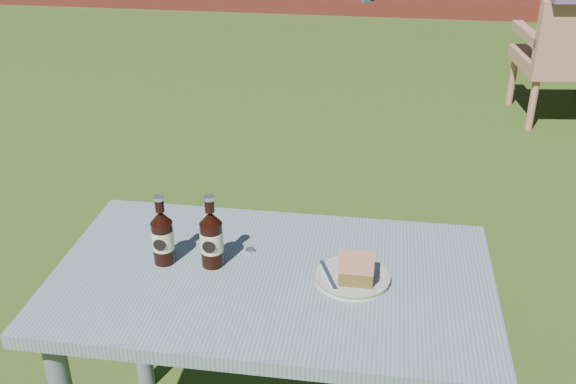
% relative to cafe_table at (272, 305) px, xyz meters
% --- Properties ---
extents(ground, '(80.00, 80.00, 0.00)m').
position_rel_cafe_table_xyz_m(ground, '(0.00, 1.60, -0.62)').
color(ground, '#334916').
extents(cafe_table, '(1.20, 0.70, 0.72)m').
position_rel_cafe_table_xyz_m(cafe_table, '(0.00, 0.00, 0.00)').
color(cafe_table, slate).
rests_on(cafe_table, ground).
extents(plate, '(0.20, 0.20, 0.01)m').
position_rel_cafe_table_xyz_m(plate, '(0.22, 0.01, 0.11)').
color(plate, silver).
rests_on(plate, cafe_table).
extents(cake_slice, '(0.09, 0.09, 0.06)m').
position_rel_cafe_table_xyz_m(cake_slice, '(0.23, -0.01, 0.15)').
color(cake_slice, brown).
rests_on(cake_slice, plate).
extents(fork, '(0.06, 0.13, 0.00)m').
position_rel_cafe_table_xyz_m(fork, '(0.15, -0.00, 0.12)').
color(fork, silver).
rests_on(fork, plate).
extents(cola_bottle_near, '(0.06, 0.07, 0.21)m').
position_rel_cafe_table_xyz_m(cola_bottle_near, '(-0.17, 0.03, 0.19)').
color(cola_bottle_near, black).
rests_on(cola_bottle_near, cafe_table).
extents(cola_bottle_far, '(0.06, 0.06, 0.21)m').
position_rel_cafe_table_xyz_m(cola_bottle_far, '(-0.31, 0.02, 0.18)').
color(cola_bottle_far, black).
rests_on(cola_bottle_far, cafe_table).
extents(bottle_cap, '(0.03, 0.03, 0.01)m').
position_rel_cafe_table_xyz_m(bottle_cap, '(-0.08, 0.11, 0.11)').
color(bottle_cap, silver).
rests_on(bottle_cap, cafe_table).
extents(armchair_left, '(0.72, 0.69, 0.88)m').
position_rel_cafe_table_xyz_m(armchair_left, '(1.53, 3.24, -0.12)').
color(armchair_left, '#A46B52').
rests_on(armchair_left, ground).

